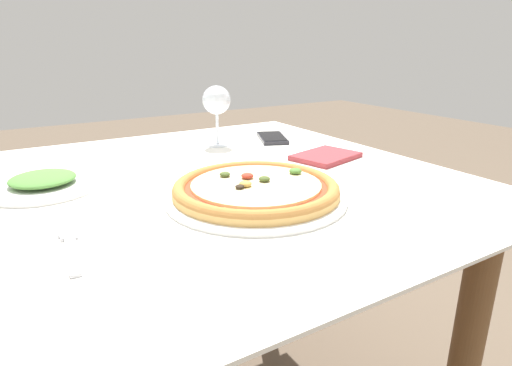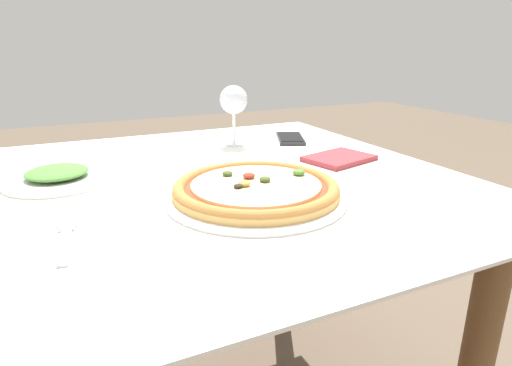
{
  "view_description": "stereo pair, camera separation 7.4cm",
  "coord_description": "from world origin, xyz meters",
  "px_view_note": "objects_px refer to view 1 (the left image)",
  "views": [
    {
      "loc": [
        -0.26,
        -0.75,
        0.98
      ],
      "look_at": [
        0.11,
        -0.15,
        0.75
      ],
      "focal_mm": 30.0,
      "sensor_mm": 36.0,
      "label": 1
    },
    {
      "loc": [
        -0.19,
        -0.79,
        0.98
      ],
      "look_at": [
        0.11,
        -0.15,
        0.75
      ],
      "focal_mm": 30.0,
      "sensor_mm": 36.0,
      "label": 2
    }
  ],
  "objects_px": {
    "fork": "(71,245)",
    "side_plate": "(43,183)",
    "dining_table": "(169,230)",
    "pizza_plate": "(256,190)",
    "cell_phone": "(272,138)",
    "wine_glass_far_left": "(217,102)"
  },
  "relations": [
    {
      "from": "pizza_plate",
      "to": "side_plate",
      "type": "xyz_separation_m",
      "value": [
        -0.31,
        0.26,
        -0.01
      ]
    },
    {
      "from": "dining_table",
      "to": "pizza_plate",
      "type": "relative_size",
      "value": 3.6
    },
    {
      "from": "dining_table",
      "to": "side_plate",
      "type": "relative_size",
      "value": 5.63
    },
    {
      "from": "dining_table",
      "to": "fork",
      "type": "bearing_deg",
      "value": -138.42
    },
    {
      "from": "fork",
      "to": "wine_glass_far_left",
      "type": "bearing_deg",
      "value": 44.82
    },
    {
      "from": "pizza_plate",
      "to": "cell_phone",
      "type": "xyz_separation_m",
      "value": [
        0.29,
        0.39,
        -0.01
      ]
    },
    {
      "from": "wine_glass_far_left",
      "to": "pizza_plate",
      "type": "bearing_deg",
      "value": -107.31
    },
    {
      "from": "dining_table",
      "to": "fork",
      "type": "height_order",
      "value": "fork"
    },
    {
      "from": "dining_table",
      "to": "wine_glass_far_left",
      "type": "xyz_separation_m",
      "value": [
        0.24,
        0.26,
        0.21
      ]
    },
    {
      "from": "pizza_plate",
      "to": "fork",
      "type": "height_order",
      "value": "pizza_plate"
    },
    {
      "from": "fork",
      "to": "side_plate",
      "type": "xyz_separation_m",
      "value": [
        -0.0,
        0.28,
        0.01
      ]
    },
    {
      "from": "side_plate",
      "to": "wine_glass_far_left",
      "type": "bearing_deg",
      "value": 18.94
    },
    {
      "from": "wine_glass_far_left",
      "to": "side_plate",
      "type": "distance_m",
      "value": 0.48
    },
    {
      "from": "dining_table",
      "to": "pizza_plate",
      "type": "xyz_separation_m",
      "value": [
        0.11,
        -0.15,
        0.11
      ]
    },
    {
      "from": "cell_phone",
      "to": "side_plate",
      "type": "relative_size",
      "value": 0.79
    },
    {
      "from": "pizza_plate",
      "to": "cell_phone",
      "type": "height_order",
      "value": "pizza_plate"
    },
    {
      "from": "dining_table",
      "to": "cell_phone",
      "type": "bearing_deg",
      "value": 30.92
    },
    {
      "from": "dining_table",
      "to": "wine_glass_far_left",
      "type": "distance_m",
      "value": 0.41
    },
    {
      "from": "cell_phone",
      "to": "side_plate",
      "type": "bearing_deg",
      "value": -167.52
    },
    {
      "from": "pizza_plate",
      "to": "cell_phone",
      "type": "relative_size",
      "value": 1.99
    },
    {
      "from": "dining_table",
      "to": "pizza_plate",
      "type": "bearing_deg",
      "value": -53.18
    },
    {
      "from": "cell_phone",
      "to": "wine_glass_far_left",
      "type": "bearing_deg",
      "value": 173.89
    }
  ]
}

